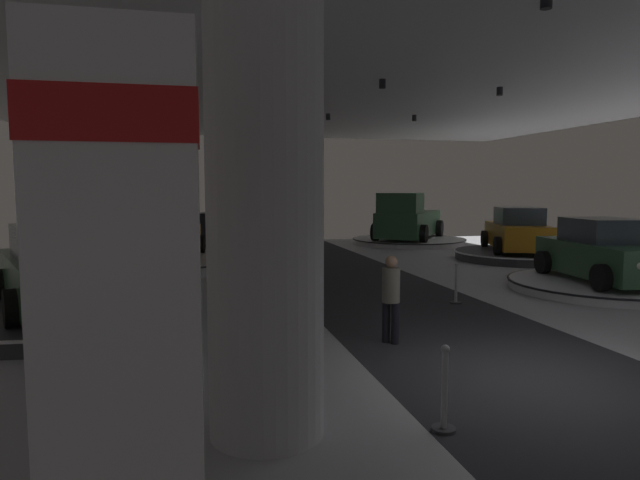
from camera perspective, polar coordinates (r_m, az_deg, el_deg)
ground at (r=8.71m, az=21.46°, el=-13.66°), size 24.00×44.00×0.06m
column_left at (r=5.97m, az=-5.80°, el=5.24°), size 1.29×1.29×5.50m
brand_sign_pylon at (r=4.05m, az=-20.22°, el=-5.73°), size 1.28×0.68×3.87m
display_platform_mid_left at (r=12.65m, az=-25.68°, el=-6.91°), size 5.34×5.34×0.33m
display_car_mid_left at (r=12.46m, az=-25.83°, el=-2.83°), size 3.34×4.57×1.71m
display_platform_deep_left at (r=25.91m, az=-16.39°, el=-0.51°), size 5.68×5.68×0.35m
pickup_truck_deep_left at (r=26.07m, az=-16.91°, el=1.92°), size 5.17×5.29×2.30m
display_platform_far_left at (r=19.60m, az=-15.76°, el=-2.31°), size 5.35×5.35×0.37m
display_car_far_left at (r=19.47m, az=-15.84°, el=0.40°), size 2.73×4.43×1.71m
display_platform_mid_right at (r=16.75m, az=27.62°, el=-4.22°), size 5.00×5.00×0.26m
display_car_mid_right at (r=16.66m, az=27.70°, el=-1.23°), size 2.71×4.42×1.71m
display_platform_far_right at (r=22.55m, az=19.96°, el=-1.48°), size 4.78×4.78×0.35m
display_car_far_right at (r=22.43m, az=20.05°, el=0.85°), size 3.35×4.57×1.71m
display_platform_deep_right at (r=27.79m, az=9.31°, el=-0.06°), size 5.68×5.68×0.27m
pickup_truck_deep_right at (r=27.40m, az=9.18°, el=2.07°), size 4.88×5.49×2.30m
visitor_walking_near at (r=9.78m, az=7.46°, el=-5.60°), size 0.32×0.32×1.59m
stanchion_a at (r=13.53m, az=14.10°, el=-4.95°), size 0.28×0.28×1.01m
stanchion_b at (r=6.60m, az=12.93°, el=-16.01°), size 0.28×0.28×1.01m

